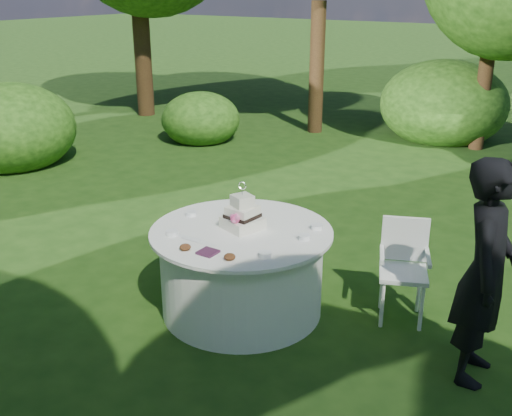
# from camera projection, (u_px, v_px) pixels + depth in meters

# --- Properties ---
(ground) EXTENTS (80.00, 80.00, 0.00)m
(ground) POSITION_uv_depth(u_px,v_px,m) (242.00, 309.00, 5.35)
(ground) COLOR #19370F
(ground) RESTS_ON ground
(napkins) EXTENTS (0.14, 0.14, 0.02)m
(napkins) POSITION_uv_depth(u_px,v_px,m) (208.00, 252.00, 4.64)
(napkins) COLOR #441D39
(napkins) RESTS_ON table
(feather_plume) EXTENTS (0.48, 0.07, 0.01)m
(feather_plume) POSITION_uv_depth(u_px,v_px,m) (194.00, 240.00, 4.87)
(feather_plume) COLOR white
(feather_plume) RESTS_ON table
(guest) EXTENTS (0.46, 0.65, 1.67)m
(guest) POSITION_uv_depth(u_px,v_px,m) (486.00, 273.00, 4.19)
(guest) COLOR black
(guest) RESTS_ON ground
(table) EXTENTS (1.56, 1.56, 0.77)m
(table) POSITION_uv_depth(u_px,v_px,m) (242.00, 270.00, 5.21)
(table) COLOR white
(table) RESTS_ON ground
(cake) EXTENTS (0.37, 0.37, 0.42)m
(cake) POSITION_uv_depth(u_px,v_px,m) (242.00, 216.00, 5.07)
(cake) COLOR silver
(cake) RESTS_ON table
(chair) EXTENTS (0.52, 0.52, 0.88)m
(chair) POSITION_uv_depth(u_px,v_px,m) (404.00, 261.00, 5.09)
(chair) COLOR white
(chair) RESTS_ON ground
(votives) EXTENTS (1.21, 0.97, 0.04)m
(votives) POSITION_uv_depth(u_px,v_px,m) (248.00, 227.00, 5.07)
(votives) COLOR white
(votives) RESTS_ON table
(petal_cups) EXTENTS (0.49, 0.14, 0.05)m
(petal_cups) POSITION_uv_depth(u_px,v_px,m) (207.00, 252.00, 4.60)
(petal_cups) COLOR #562D16
(petal_cups) RESTS_ON table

